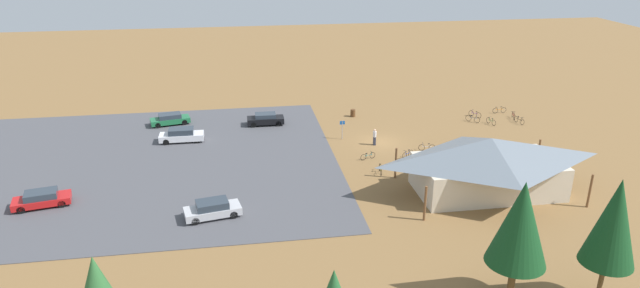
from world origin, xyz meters
name	(u,v)px	position (x,y,z in m)	size (l,w,h in m)	color
ground	(379,143)	(0.00, 0.00, 0.00)	(160.00, 160.00, 0.00)	olive
parking_lot_asphalt	(135,164)	(25.22, 1.95, 0.03)	(39.47, 33.23, 0.05)	#4C4C51
bike_pavilion	(489,162)	(-6.16, 13.06, 2.81)	(14.45, 8.44, 5.02)	beige
trash_bin	(353,113)	(0.95, -9.21, 0.45)	(0.60, 0.60, 0.90)	brown
lot_sign	(342,127)	(3.78, -1.71, 1.41)	(0.56, 0.08, 2.20)	#99999E
pine_west	(614,222)	(-6.27, 28.64, 5.59)	(3.15, 3.15, 8.36)	brown
pine_midwest	(97,287)	(22.94, 27.74, 3.72)	(2.55, 2.55, 5.65)	brown
pine_center	(520,224)	(-1.07, 27.51, 5.33)	(3.64, 3.64, 8.05)	brown
bicycle_blue_back_row	(408,154)	(-1.69, 4.60, 0.39)	(1.45, 0.95, 0.88)	black
bicycle_silver_yard_center	(473,119)	(-12.78, -4.95, 0.39)	(1.25, 1.38, 0.87)	black
bicycle_purple_yard_right	(475,114)	(-13.80, -6.64, 0.38)	(0.98, 1.54, 0.83)	black
bicycle_green_near_sign	(491,121)	(-14.57, -3.80, 0.37)	(0.57, 1.62, 0.81)	black
bicycle_red_by_bin	(513,116)	(-18.22, -5.40, 0.36)	(0.62, 1.68, 0.79)	black
bicycle_white_lone_east	(427,147)	(-4.27, 2.96, 0.36)	(1.72, 0.51, 0.83)	black
bicycle_teal_edge_south	(368,156)	(2.33, 4.29, 0.34)	(1.64, 0.69, 0.74)	black
bicycle_orange_edge_north	(499,110)	(-17.50, -7.67, 0.38)	(1.81, 0.48, 0.83)	black
bicycle_black_lone_west	(519,120)	(-18.02, -3.62, 0.38)	(0.54, 1.77, 0.87)	black
bicycle_yellow_front_row	(380,169)	(1.96, 7.73, 0.38)	(0.48, 1.74, 0.85)	black
car_silver_second_row	(213,209)	(17.41, 14.02, 0.74)	(4.70, 2.66, 1.40)	#BCBCC1
car_white_far_end	(182,135)	(21.10, -3.63, 0.78)	(4.69, 1.84, 1.48)	white
car_black_back_corner	(266,119)	(11.77, -7.73, 0.74)	(4.30, 1.82, 1.37)	black
car_red_near_entry	(42,199)	(31.43, 9.91, 0.71)	(4.74, 2.70, 1.33)	red
car_green_end_stall	(170,119)	(22.85, -9.57, 0.71)	(4.75, 2.73, 1.31)	#1E6B3D
visitor_at_bikes	(375,137)	(0.71, 0.55, 0.94)	(0.36, 0.36, 1.78)	#2D3347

